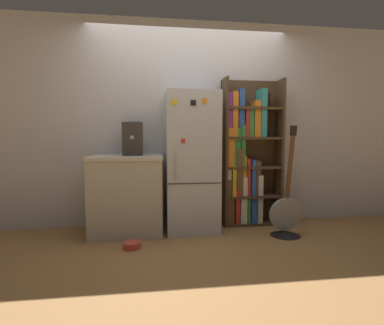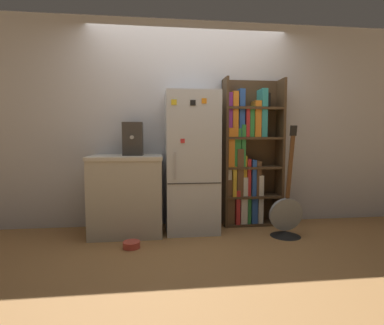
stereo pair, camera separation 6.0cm
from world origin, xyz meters
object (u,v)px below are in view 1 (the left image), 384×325
at_px(refrigerator, 191,162).
at_px(bookshelf, 246,159).
at_px(espresso_machine, 133,139).
at_px(guitar, 286,221).
at_px(pet_bowl, 132,245).

bearing_deg(refrigerator, bookshelf, 12.48).
xyz_separation_m(espresso_machine, guitar, (1.73, -0.40, -0.94)).
bearing_deg(espresso_machine, pet_bowl, -89.03).
relative_size(espresso_machine, guitar, 0.31).
xyz_separation_m(refrigerator, pet_bowl, (-0.68, -0.53, -0.79)).
distance_m(bookshelf, espresso_machine, 1.45).
xyz_separation_m(refrigerator, bookshelf, (0.73, 0.16, 0.03)).
bearing_deg(bookshelf, refrigerator, -167.52).
height_order(guitar, pet_bowl, guitar).
distance_m(refrigerator, guitar, 1.28).
xyz_separation_m(bookshelf, pet_bowl, (-1.41, -0.69, -0.82)).
distance_m(refrigerator, pet_bowl, 1.17).
bearing_deg(bookshelf, espresso_machine, -174.81).
height_order(refrigerator, guitar, refrigerator).
relative_size(guitar, pet_bowl, 7.05).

